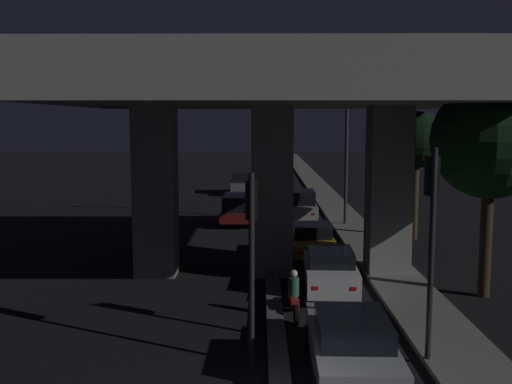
{
  "coord_description": "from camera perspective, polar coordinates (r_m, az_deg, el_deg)",
  "views": [
    {
      "loc": [
        -0.43,
        -10.45,
        5.97
      ],
      "look_at": [
        -0.71,
        25.48,
        1.61
      ],
      "focal_mm": 42.0,
      "sensor_mm": 36.0,
      "label": 1
    }
  ],
  "objects": [
    {
      "name": "car_dark_red_lead_oncoming",
      "position": [
        34.29,
        -1.77,
        -1.57
      ],
      "size": [
        1.99,
        4.14,
        1.71
      ],
      "rotation": [
        0.0,
        0.0,
        -1.59
      ],
      "color": "#591414",
      "rests_on": "ground_plane"
    },
    {
      "name": "car_silver_fourth",
      "position": [
        35.51,
        4.27,
        -1.27
      ],
      "size": [
        2.07,
        4.02,
        1.8
      ],
      "rotation": [
        0.0,
        0.0,
        1.55
      ],
      "color": "gray",
      "rests_on": "ground_plane"
    },
    {
      "name": "car_silver_lead",
      "position": [
        14.57,
        9.05,
        -14.07
      ],
      "size": [
        2.08,
        4.83,
        1.49
      ],
      "rotation": [
        0.0,
        0.0,
        1.55
      ],
      "color": "gray",
      "rests_on": "ground_plane"
    },
    {
      "name": "traffic_light_left_of_median",
      "position": [
        14.46,
        -0.43,
        -4.02
      ],
      "size": [
        0.3,
        0.49,
        4.72
      ],
      "color": "black",
      "rests_on": "ground_plane"
    },
    {
      "name": "pedestrian_on_sidewalk",
      "position": [
        23.93,
        11.31,
        -5.06
      ],
      "size": [
        0.38,
        0.38,
        1.82
      ],
      "color": "black",
      "rests_on": "sidewalk_right"
    },
    {
      "name": "sidewalk_right",
      "position": [
        39.22,
        7.84,
        -1.79
      ],
      "size": [
        2.09,
        126.0,
        0.15
      ],
      "primitive_type": "cube",
      "color": "slate",
      "rests_on": "ground_plane"
    },
    {
      "name": "roadside_tree_kerbside_mid",
      "position": [
        30.65,
        15.03,
        4.73
      ],
      "size": [
        2.82,
        2.82,
        6.4
      ],
      "color": "#38281C",
      "rests_on": "ground_plane"
    },
    {
      "name": "car_grey_second_oncoming",
      "position": [
        48.23,
        -1.38,
        0.88
      ],
      "size": [
        2.05,
        4.14,
        1.77
      ],
      "rotation": [
        0.0,
        0.0,
        -1.53
      ],
      "color": "#515459",
      "rests_on": "ground_plane"
    },
    {
      "name": "street_lamp",
      "position": [
        33.6,
        8.02,
        5.35
      ],
      "size": [
        2.64,
        0.32,
        8.62
      ],
      "color": "#2D2D30",
      "rests_on": "ground_plane"
    },
    {
      "name": "car_taxi_yellow_third",
      "position": [
        26.7,
        5.26,
        -4.5
      ],
      "size": [
        2.11,
        4.71,
        1.39
      ],
      "rotation": [
        0.0,
        0.0,
        1.59
      ],
      "color": "gold",
      "rests_on": "ground_plane"
    },
    {
      "name": "car_white_second",
      "position": [
        20.96,
        7.06,
        -7.41
      ],
      "size": [
        2.0,
        4.09,
        1.56
      ],
      "rotation": [
        0.0,
        0.0,
        1.53
      ],
      "color": "silver",
      "rests_on": "ground_plane"
    },
    {
      "name": "elevated_overpass",
      "position": [
        22.73,
        1.55,
        9.29
      ],
      "size": [
        15.62,
        13.13,
        9.12
      ],
      "color": "gray",
      "rests_on": "ground_plane"
    },
    {
      "name": "roadside_tree_kerbside_near",
      "position": [
        21.23,
        21.42,
        4.52
      ],
      "size": [
        3.89,
        3.89,
        7.24
      ],
      "color": "#2D2116",
      "rests_on": "ground_plane"
    },
    {
      "name": "median_divider",
      "position": [
        45.82,
        0.98,
        -0.37
      ],
      "size": [
        0.49,
        126.0,
        0.32
      ],
      "primitive_type": "cube",
      "color": "#4C4C51",
      "rests_on": "ground_plane"
    },
    {
      "name": "motorcycle_red_filtering_near",
      "position": [
        18.33,
        3.61,
        -10.03
      ],
      "size": [
        0.34,
        1.96,
        1.49
      ],
      "rotation": [
        0.0,
        0.0,
        1.63
      ],
      "color": "black",
      "rests_on": "ground_plane"
    },
    {
      "name": "traffic_light_right_of_median",
      "position": [
        14.96,
        16.37,
        -2.42
      ],
      "size": [
        0.3,
        0.49,
        5.31
      ],
      "color": "black",
      "rests_on": "ground_plane"
    }
  ]
}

